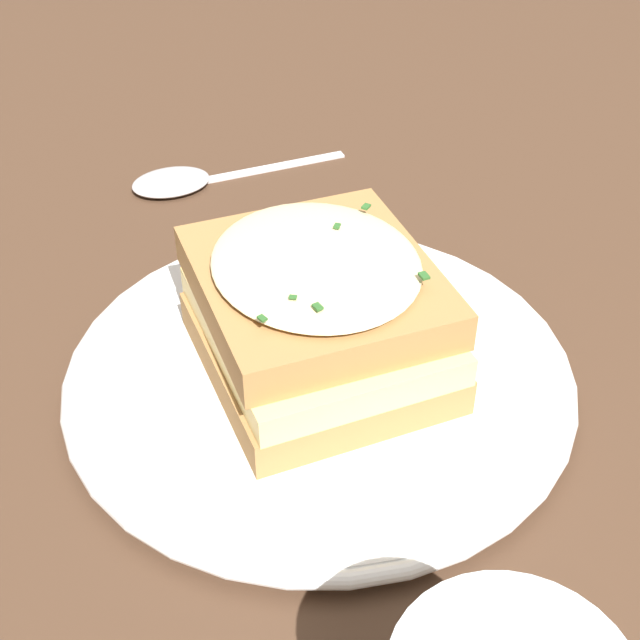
# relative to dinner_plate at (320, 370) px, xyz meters

# --- Properties ---
(ground_plane) EXTENTS (2.40, 2.40, 0.00)m
(ground_plane) POSITION_rel_dinner_plate_xyz_m (0.03, -0.00, -0.01)
(ground_plane) COLOR #473021
(dinner_plate) EXTENTS (0.27, 0.27, 0.02)m
(dinner_plate) POSITION_rel_dinner_plate_xyz_m (0.00, 0.00, 0.00)
(dinner_plate) COLOR white
(dinner_plate) RESTS_ON ground_plane
(sandwich) EXTENTS (0.16, 0.17, 0.07)m
(sandwich) POSITION_rel_dinner_plate_xyz_m (-0.00, 0.00, 0.04)
(sandwich) COLOR #A37542
(sandwich) RESTS_ON dinner_plate
(spoon) EXTENTS (0.16, 0.10, 0.01)m
(spoon) POSITION_rel_dinner_plate_xyz_m (-0.12, 0.20, -0.00)
(spoon) COLOR silver
(spoon) RESTS_ON ground_plane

